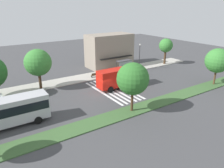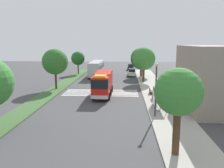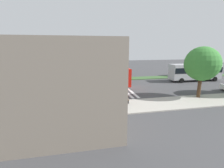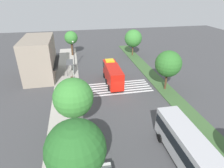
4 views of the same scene
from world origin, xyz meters
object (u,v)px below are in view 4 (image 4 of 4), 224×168
transit_bus (191,152)px  street_lamp (74,52)px  bench_west_of_shelter (72,87)px  sidewalk_tree_far_west (76,149)px  sidewalk_tree_west (73,98)px  bench_near_shelter (72,78)px  median_tree_west (168,64)px  fire_truck (112,73)px  median_tree_center (133,38)px  sidewalk_tree_east (71,38)px  bus_stop_shelter (71,65)px

transit_bus → street_lamp: (30.92, 10.51, 1.52)m
bench_west_of_shelter → sidewalk_tree_far_west: bearing=-179.0°
sidewalk_tree_far_west → sidewalk_tree_west: 7.63m
bench_near_shelter → median_tree_west: median_tree_west is taller
fire_truck → median_tree_center: bearing=-28.8°
bench_west_of_shelter → sidewalk_tree_east: bearing=-0.9°
bench_near_shelter → median_tree_center: bearing=-51.5°
bench_near_shelter → sidewalk_tree_west: sidewalk_tree_west is taller
transit_bus → sidewalk_tree_east: size_ratio=1.76×
bench_west_of_shelter → median_tree_west: (-3.14, -16.50, 4.36)m
sidewalk_tree_east → sidewalk_tree_far_west: bearing=180.0°
transit_bus → bench_near_shelter: size_ratio=7.15×
bench_west_of_shelter → sidewalk_tree_west: sidewalk_tree_west is taller
street_lamp → median_tree_west: size_ratio=0.85×
fire_truck → street_lamp: 12.36m
street_lamp → bench_near_shelter: bearing=174.5°
sidewalk_tree_far_west → median_tree_center: bearing=-24.1°
street_lamp → fire_truck: bearing=-145.6°
bus_stop_shelter → sidewalk_tree_east: bearing=-1.4°
bench_near_shelter → median_tree_west: size_ratio=0.23×
sidewalk_tree_west → median_tree_west: 18.20m
sidewalk_tree_east → fire_truck: bearing=-159.0°
median_tree_west → bench_near_shelter: bearing=66.8°
fire_truck → bus_stop_shelter: bearing=50.3°
sidewalk_tree_east → bench_near_shelter: bearing=178.8°
sidewalk_tree_far_west → median_tree_center: size_ratio=1.00×
street_lamp → sidewalk_tree_east: sidewalk_tree_east is taller
median_tree_west → transit_bus: bearing=162.1°
bench_west_of_shelter → median_tree_west: median_tree_west is taller
bus_stop_shelter → median_tree_center: size_ratio=0.51×
transit_bus → median_tree_west: 17.29m
sidewalk_tree_far_west → sidewalk_tree_west: (7.62, 0.00, 0.52)m
bus_stop_shelter → median_tree_west: size_ratio=0.49×
transit_bus → sidewalk_tree_west: (7.89, 10.91, 2.78)m
bench_west_of_shelter → street_lamp: bearing=-3.6°
bench_west_of_shelter → median_tree_center: bearing=-44.1°
bench_near_shelter → sidewalk_tree_far_west: 23.35m
bench_near_shelter → sidewalk_tree_far_west: (-23.03, -0.33, 3.85)m
fire_truck → sidewalk_tree_west: bearing=151.2°
bench_west_of_shelter → median_tree_center: (17.04, -16.50, 4.16)m
transit_bus → sidewalk_tree_east: bearing=-164.1°
street_lamp → median_tree_center: bearing=-70.8°
fire_truck → bus_stop_shelter: (6.50, 7.62, -0.19)m
sidewalk_tree_far_west → sidewalk_tree_east: bearing=-0.0°
fire_truck → transit_bus: (-20.81, -3.60, 0.11)m
bench_west_of_shelter → sidewalk_tree_west: size_ratio=0.22×
median_tree_center → transit_bus: bearing=171.8°
transit_bus → bus_stop_shelter: transit_bus is taller
bus_stop_shelter → sidewalk_tree_west: sidewalk_tree_west is taller
fire_truck → sidewalk_tree_east: size_ratio=1.42×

